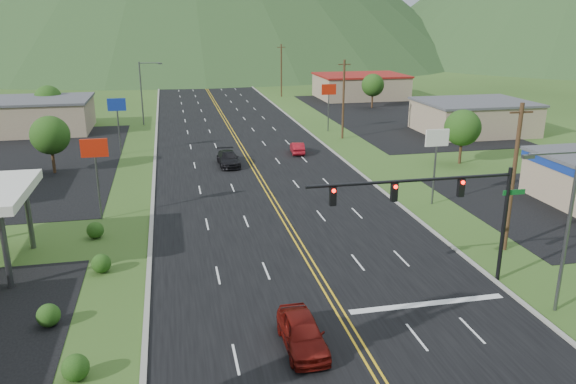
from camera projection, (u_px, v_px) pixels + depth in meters
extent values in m
cylinder|color=black|center=(504.00, 225.00, 32.88)|extent=(0.24, 0.24, 7.00)
cylinder|color=black|center=(412.00, 180.00, 30.75)|extent=(12.00, 0.18, 0.18)
cube|color=#0C591E|center=(514.00, 192.00, 32.36)|extent=(1.40, 0.06, 0.30)
cube|color=black|center=(461.00, 188.00, 31.53)|extent=(0.35, 0.28, 1.05)
sphere|color=#FF0C05|center=(463.00, 183.00, 31.26)|extent=(0.22, 0.22, 0.22)
cube|color=black|center=(394.00, 192.00, 30.74)|extent=(0.35, 0.28, 1.05)
sphere|color=#FF0C05|center=(396.00, 187.00, 30.46)|extent=(0.22, 0.22, 0.22)
cube|color=black|center=(333.00, 196.00, 30.04)|extent=(0.35, 0.28, 1.05)
sphere|color=#FF0C05|center=(334.00, 191.00, 29.77)|extent=(0.22, 0.22, 0.22)
cylinder|color=#59595E|center=(567.00, 233.00, 29.05)|extent=(0.20, 0.20, 9.00)
cylinder|color=#59595E|center=(555.00, 153.00, 27.47)|extent=(2.88, 0.12, 0.12)
cube|color=#59595E|center=(528.00, 157.00, 27.21)|extent=(0.60, 0.25, 0.18)
cylinder|color=#59595E|center=(141.00, 94.00, 80.33)|extent=(0.20, 0.20, 9.00)
cylinder|color=#59595E|center=(150.00, 63.00, 79.32)|extent=(2.88, 0.12, 0.12)
cube|color=#59595E|center=(160.00, 64.00, 79.64)|extent=(0.60, 0.25, 0.18)
cylinder|color=#59595E|center=(5.00, 248.00, 32.17)|extent=(0.36, 0.36, 5.00)
cylinder|color=#59595E|center=(29.00, 214.00, 37.77)|extent=(0.36, 0.36, 5.00)
cube|color=tan|center=(21.00, 117.00, 76.00)|extent=(18.00, 11.00, 4.20)
cube|color=#4C4C51|center=(18.00, 100.00, 75.32)|extent=(18.40, 11.40, 0.30)
cube|color=tan|center=(474.00, 118.00, 75.85)|extent=(14.00, 11.00, 4.00)
cube|color=#4C4C51|center=(475.00, 102.00, 75.20)|extent=(14.40, 11.40, 0.30)
cube|color=tan|center=(360.00, 87.00, 107.66)|extent=(16.00, 12.00, 4.20)
cube|color=maroon|center=(361.00, 75.00, 106.99)|extent=(16.40, 12.40, 0.30)
cylinder|color=#59595E|center=(98.00, 188.00, 43.23)|extent=(0.16, 0.16, 5.00)
cube|color=red|center=(94.00, 148.00, 42.26)|extent=(2.00, 0.18, 1.40)
cylinder|color=#59595E|center=(119.00, 133.00, 63.75)|extent=(0.16, 0.16, 5.00)
cube|color=navy|center=(117.00, 105.00, 62.78)|extent=(2.00, 0.18, 1.40)
cylinder|color=#59595E|center=(434.00, 175.00, 46.74)|extent=(0.16, 0.16, 5.00)
cube|color=white|center=(437.00, 138.00, 45.77)|extent=(2.00, 0.18, 1.40)
cylinder|color=#59595E|center=(328.00, 113.00, 76.58)|extent=(0.16, 0.16, 5.00)
cube|color=red|center=(329.00, 89.00, 75.62)|extent=(2.00, 0.18, 1.40)
cylinder|color=#382314|center=(53.00, 159.00, 56.32)|extent=(0.30, 0.30, 3.00)
sphere|color=#204614|center=(50.00, 135.00, 55.60)|extent=(3.84, 3.84, 3.84)
cylinder|color=#382314|center=(50.00, 116.00, 80.51)|extent=(0.30, 0.30, 3.00)
sphere|color=#204614|center=(48.00, 99.00, 79.79)|extent=(3.84, 3.84, 3.84)
cylinder|color=#382314|center=(461.00, 150.00, 60.02)|extent=(0.30, 0.30, 3.00)
sphere|color=#204614|center=(463.00, 128.00, 59.30)|extent=(3.84, 3.84, 3.84)
cylinder|color=#382314|center=(372.00, 99.00, 96.26)|extent=(0.30, 0.30, 3.00)
sphere|color=#204614|center=(373.00, 85.00, 95.53)|extent=(3.84, 3.84, 3.84)
cylinder|color=#382314|center=(513.00, 179.00, 36.76)|extent=(0.28, 0.28, 10.00)
cube|color=#382314|center=(521.00, 112.00, 35.43)|extent=(1.60, 0.12, 0.12)
cylinder|color=#382314|center=(343.00, 100.00, 71.26)|extent=(0.28, 0.28, 10.00)
cube|color=#382314|center=(344.00, 64.00, 69.94)|extent=(1.60, 0.12, 0.12)
cylinder|color=#382314|center=(281.00, 71.00, 108.57)|extent=(0.28, 0.28, 10.00)
cube|color=#382314|center=(281.00, 47.00, 107.25)|extent=(1.60, 0.12, 0.12)
cylinder|color=#382314|center=(251.00, 57.00, 145.87)|extent=(0.28, 0.28, 10.00)
cube|color=#382314|center=(251.00, 39.00, 144.55)|extent=(1.60, 0.12, 0.12)
imported|color=#640F0B|center=(302.00, 333.00, 26.68)|extent=(1.91, 4.69, 1.59)
imported|color=black|center=(228.00, 159.00, 59.29)|extent=(2.24, 5.17, 1.48)
imported|color=maroon|center=(297.00, 148.00, 64.58)|extent=(1.80, 4.05, 1.29)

